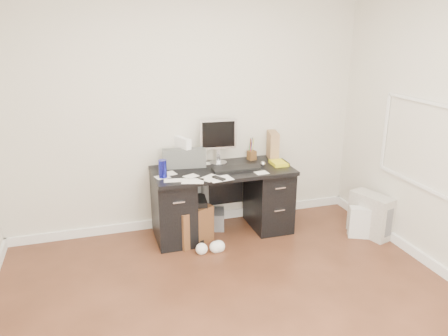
% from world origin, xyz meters
% --- Properties ---
extents(ground, '(4.00, 4.00, 0.00)m').
position_xyz_m(ground, '(0.00, 0.00, 0.00)').
color(ground, '#422315').
rests_on(ground, ground).
extents(room_shell, '(4.02, 4.02, 2.71)m').
position_xyz_m(room_shell, '(0.03, 0.03, 1.66)').
color(room_shell, beige).
rests_on(room_shell, ground).
extents(desk, '(1.50, 0.70, 0.75)m').
position_xyz_m(desk, '(0.30, 1.65, 0.40)').
color(desk, black).
rests_on(desk, ground).
extents(loose_papers, '(1.10, 0.60, 0.00)m').
position_xyz_m(loose_papers, '(0.10, 1.60, 0.75)').
color(loose_papers, white).
rests_on(loose_papers, desk).
extents(lcd_monitor, '(0.43, 0.27, 0.52)m').
position_xyz_m(lcd_monitor, '(0.31, 1.84, 1.01)').
color(lcd_monitor, '#B9B9BE').
rests_on(lcd_monitor, desk).
extents(keyboard, '(0.51, 0.17, 0.03)m').
position_xyz_m(keyboard, '(0.43, 1.57, 0.76)').
color(keyboard, black).
rests_on(keyboard, desk).
extents(computer_mouse, '(0.06, 0.06, 0.06)m').
position_xyz_m(computer_mouse, '(0.75, 1.60, 0.78)').
color(computer_mouse, '#B9B9BE').
rests_on(computer_mouse, desk).
extents(travel_mug, '(0.09, 0.09, 0.19)m').
position_xyz_m(travel_mug, '(-0.36, 1.56, 0.84)').
color(travel_mug, '#161998').
rests_on(travel_mug, desk).
extents(white_binder, '(0.21, 0.30, 0.32)m').
position_xyz_m(white_binder, '(-0.08, 1.91, 0.91)').
color(white_binder, white).
rests_on(white_binder, desk).
extents(magazine_file, '(0.19, 0.29, 0.31)m').
position_xyz_m(magazine_file, '(0.97, 1.85, 0.91)').
color(magazine_file, '#956A48').
rests_on(magazine_file, desk).
extents(pen_cup, '(0.12, 0.12, 0.25)m').
position_xyz_m(pen_cup, '(0.72, 1.88, 0.88)').
color(pen_cup, '#553818').
rests_on(pen_cup, desk).
extents(yellow_book, '(0.17, 0.21, 0.04)m').
position_xyz_m(yellow_book, '(0.94, 1.61, 0.77)').
color(yellow_book, yellow).
rests_on(yellow_book, desk).
extents(paper_remote, '(0.26, 0.22, 0.02)m').
position_xyz_m(paper_remote, '(0.19, 1.35, 0.76)').
color(paper_remote, white).
rests_on(paper_remote, desk).
extents(office_chair, '(0.61, 0.61, 0.95)m').
position_xyz_m(office_chair, '(-0.10, 1.68, 0.48)').
color(office_chair, '#4A4C4A').
rests_on(office_chair, ground).
extents(pc_tower, '(0.34, 0.51, 0.47)m').
position_xyz_m(pc_tower, '(1.84, 1.10, 0.24)').
color(pc_tower, '#A5A095').
rests_on(pc_tower, ground).
extents(shopping_bag, '(0.31, 0.27, 0.34)m').
position_xyz_m(shopping_bag, '(1.71, 1.09, 0.17)').
color(shopping_bag, silver).
rests_on(shopping_bag, ground).
extents(wicker_basket, '(0.53, 0.53, 0.40)m').
position_xyz_m(wicker_basket, '(-0.11, 1.58, 0.20)').
color(wicker_basket, '#502C18').
rests_on(wicker_basket, ground).
extents(desk_printer, '(0.40, 0.36, 0.20)m').
position_xyz_m(desk_printer, '(0.19, 1.81, 0.10)').
color(desk_printer, slate).
rests_on(desk_printer, ground).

